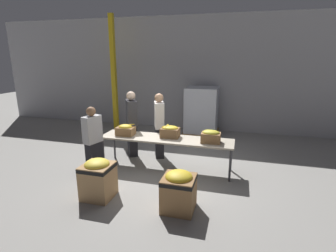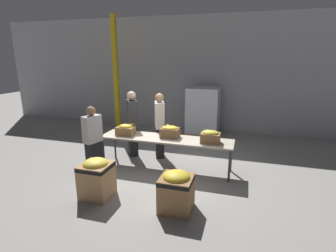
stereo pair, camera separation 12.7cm
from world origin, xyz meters
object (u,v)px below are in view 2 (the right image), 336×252
at_px(sorting_table, 166,140).
at_px(banana_box_1, 170,131).
at_px(banana_box_0, 126,130).
at_px(donation_bin_1, 176,190).
at_px(pallet_stack_0, 203,112).
at_px(support_pillar, 116,75).
at_px(donation_bin_0, 97,177).
at_px(volunteer_1, 93,140).
at_px(volunteer_2, 132,124).
at_px(banana_box_2, 210,136).
at_px(volunteer_0, 160,126).

height_order(sorting_table, banana_box_1, banana_box_1).
bearing_deg(banana_box_0, donation_bin_1, -43.22).
bearing_deg(donation_bin_1, pallet_stack_0, 93.75).
bearing_deg(banana_box_1, support_pillar, 135.67).
distance_m(banana_box_1, donation_bin_0, 2.03).
bearing_deg(banana_box_0, volunteer_1, -127.37).
height_order(banana_box_1, donation_bin_0, banana_box_1).
bearing_deg(banana_box_1, volunteer_2, 155.92).
distance_m(sorting_table, volunteer_2, 1.30).
bearing_deg(volunteer_1, banana_box_2, -59.25).
bearing_deg(donation_bin_0, banana_box_0, 94.95).
relative_size(volunteer_0, volunteer_2, 0.98).
relative_size(banana_box_2, pallet_stack_0, 0.26).
bearing_deg(banana_box_2, banana_box_0, 179.32).
xyz_separation_m(banana_box_0, support_pillar, (-1.66, 2.80, 1.10)).
distance_m(volunteer_2, support_pillar, 2.88).
distance_m(volunteer_0, donation_bin_1, 2.61).
distance_m(volunteer_2, pallet_stack_0, 2.87).
bearing_deg(banana_box_0, pallet_stack_0, 65.51).
bearing_deg(donation_bin_0, support_pillar, 112.21).
height_order(banana_box_1, support_pillar, support_pillar).
relative_size(volunteer_2, donation_bin_1, 2.41).
height_order(volunteer_1, pallet_stack_0, pallet_stack_0).
bearing_deg(banana_box_0, banana_box_2, -0.68).
height_order(donation_bin_0, pallet_stack_0, pallet_stack_0).
distance_m(banana_box_1, donation_bin_1, 1.90).
relative_size(banana_box_0, donation_bin_1, 0.59).
height_order(sorting_table, donation_bin_0, donation_bin_0).
height_order(banana_box_2, pallet_stack_0, pallet_stack_0).
height_order(banana_box_0, donation_bin_1, banana_box_0).
distance_m(sorting_table, volunteer_0, 0.81).
relative_size(banana_box_1, volunteer_1, 0.27).
bearing_deg(sorting_table, banana_box_2, -2.57).
bearing_deg(banana_box_0, banana_box_1, 5.79).
bearing_deg(volunteer_0, volunteer_2, -106.39).
xyz_separation_m(banana_box_1, donation_bin_1, (0.62, -1.72, -0.53)).
bearing_deg(sorting_table, volunteer_2, 151.05).
bearing_deg(banana_box_1, pallet_stack_0, 83.98).
distance_m(banana_box_1, volunteer_1, 1.77).
bearing_deg(pallet_stack_0, donation_bin_0, -105.09).
bearing_deg(banana_box_2, pallet_stack_0, 102.02).
bearing_deg(volunteer_2, support_pillar, -176.18).
bearing_deg(donation_bin_1, volunteer_1, 156.75).
xyz_separation_m(volunteer_1, donation_bin_0, (0.64, -0.95, -0.37)).
bearing_deg(banana_box_1, banana_box_0, -174.21).
bearing_deg(sorting_table, donation_bin_0, -118.34).
relative_size(banana_box_1, volunteer_0, 0.25).
relative_size(volunteer_0, support_pillar, 0.43).
relative_size(donation_bin_1, pallet_stack_0, 0.45).
bearing_deg(donation_bin_0, volunteer_2, 96.35).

